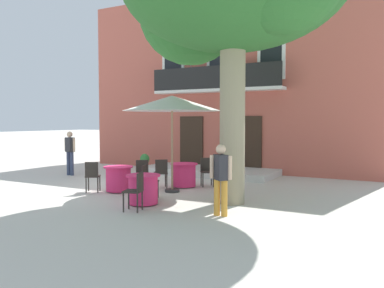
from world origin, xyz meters
name	(u,v)px	position (x,y,z in m)	size (l,w,h in m)	color
ground_plane	(127,187)	(0.00, 0.00, 0.00)	(120.00, 120.00, 0.00)	beige
building_facade	(238,85)	(0.94, 6.99, 3.75)	(13.00, 5.09, 7.50)	#BC5B4C
entrance_step_platform	(208,171)	(0.94, 3.90, 0.12)	(5.36, 2.19, 0.25)	silver
cafe_table_near_tree	(143,189)	(2.02, -1.94, 0.39)	(0.86, 0.86, 0.76)	#E52D66
cafe_chair_near_tree_0	(148,179)	(1.68, -1.26, 0.53)	(0.51, 0.51, 0.91)	#2D2823
cafe_chair_near_tree_1	(136,189)	(2.31, -2.63, 0.53)	(0.50, 0.50, 0.91)	#2D2823
cafe_table_middle	(184,175)	(1.60, 0.88, 0.39)	(0.86, 0.86, 0.76)	#E52D66
cafe_chair_middle_0	(161,171)	(1.08, 0.34, 0.53)	(0.56, 0.56, 0.91)	#2D2823
cafe_chair_middle_1	(207,170)	(2.16, 1.39, 0.53)	(0.56, 0.56, 0.91)	#2D2823
cafe_table_front	(118,179)	(0.30, -0.79, 0.39)	(0.86, 0.86, 0.76)	#E52D66
cafe_chair_front_0	(143,173)	(0.76, -0.20, 0.53)	(0.57, 0.57, 0.91)	#2D2823
cafe_chair_front_1	(92,174)	(-0.30, -1.25, 0.53)	(0.55, 0.55, 0.91)	#2D2823
cafe_umbrella	(172,104)	(1.73, -0.07, 2.61)	(2.90, 2.90, 2.85)	#997A56
ground_planter_left	(145,161)	(-2.09, 3.93, 0.39)	(0.40, 0.40, 0.70)	#995638
pedestrian_near_entrance	(70,150)	(-3.65, 1.16, 0.96)	(0.53, 0.29, 1.70)	#384260
pedestrian_mid_plaza	(221,176)	(4.23, -2.10, 0.90)	(0.53, 0.39, 1.60)	gold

